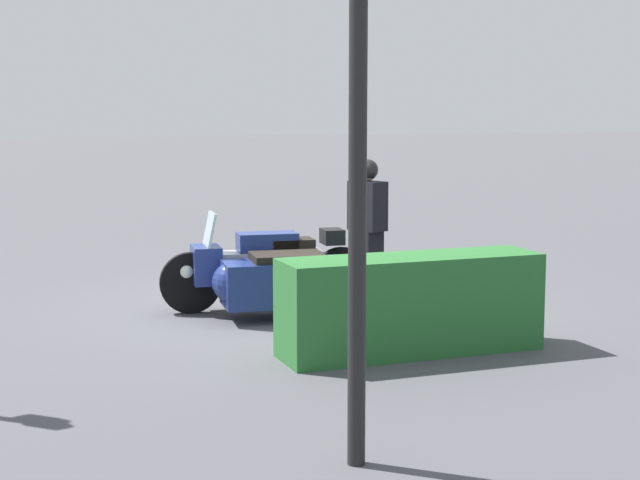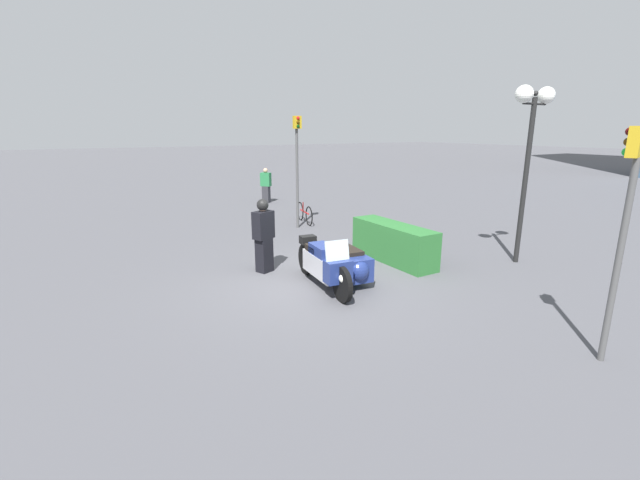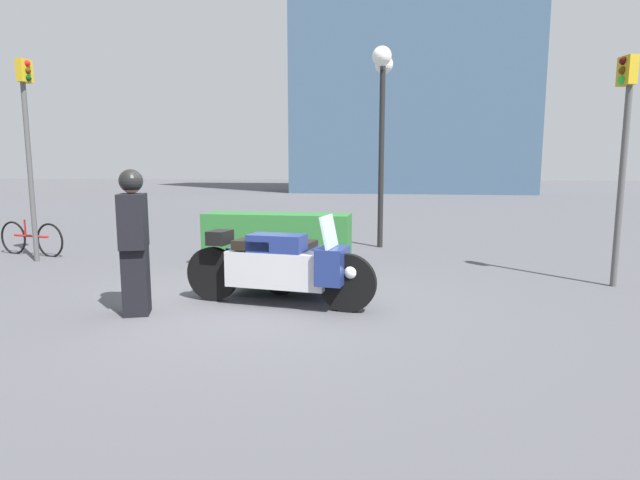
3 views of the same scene
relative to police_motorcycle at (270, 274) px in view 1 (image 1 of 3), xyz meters
name	(u,v)px [view 1 (image 1 of 3)]	position (x,y,z in m)	size (l,w,h in m)	color
ground_plane	(293,308)	(-0.36, -0.26, -0.48)	(160.00, 160.00, 0.00)	#4C4C51
police_motorcycle	(270,274)	(0.00, 0.00, 0.00)	(2.54, 1.35, 1.18)	black
officer_rider	(367,222)	(-1.63, -0.97, 0.44)	(0.44, 0.54, 1.73)	black
hedge_bush_curbside	(411,305)	(-0.74, 2.19, 0.00)	(2.59, 0.70, 0.96)	#28662D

